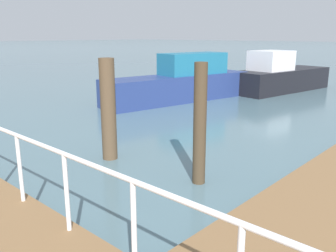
# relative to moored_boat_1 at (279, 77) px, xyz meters

# --- Properties ---
(boardwalk_railing) EXTENTS (0.06, 26.75, 1.08)m
(boardwalk_railing) POSITION_rel_moored_boat_1_xyz_m (-15.57, -3.95, 0.45)
(boardwalk_railing) COLOR white
(boardwalk_railing) RESTS_ON boardwalk
(dock_piling_1) EXTENTS (0.25, 0.25, 2.39)m
(dock_piling_1) POSITION_rel_moored_boat_1_xyz_m (-12.44, -4.32, 0.44)
(dock_piling_1) COLOR #473826
(dock_piling_1) RESTS_ON ground_plane
(dock_piling_3) EXTENTS (0.35, 0.35, 2.38)m
(dock_piling_3) POSITION_rel_moored_boat_1_xyz_m (-12.71, -1.85, 0.44)
(dock_piling_3) COLOR brown
(dock_piling_3) RESTS_ON ground_plane
(moored_boat_1) EXTENTS (6.42, 2.82, 2.10)m
(moored_boat_1) POSITION_rel_moored_boat_1_xyz_m (0.00, 0.00, 0.00)
(moored_boat_1) COLOR black
(moored_boat_1) RESTS_ON ground_plane
(moored_boat_3) EXTENTS (7.42, 2.86, 2.08)m
(moored_boat_3) POSITION_rel_moored_boat_1_xyz_m (-5.56, 1.95, 0.05)
(moored_boat_3) COLOR navy
(moored_boat_3) RESTS_ON ground_plane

